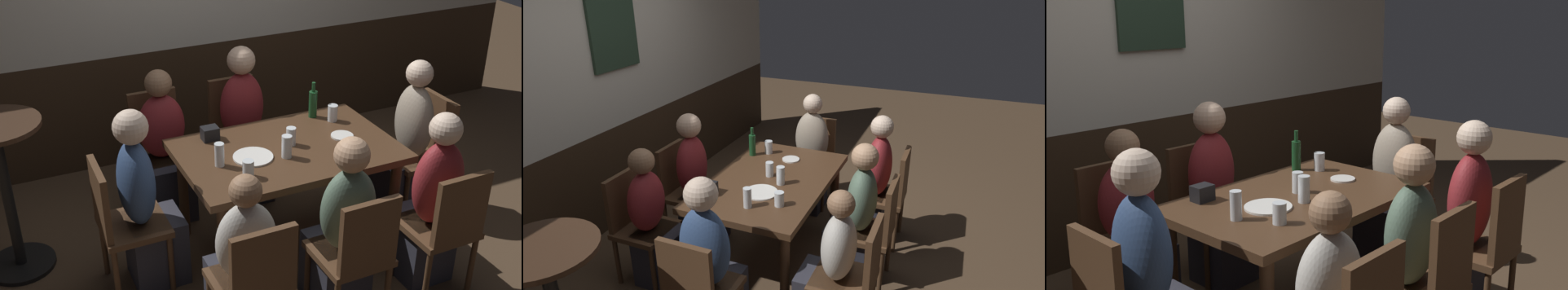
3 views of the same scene
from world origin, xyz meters
TOP-DOWN VIEW (x-y plane):
  - ground_plane at (0.00, 0.00)m, footprint 12.00×12.00m
  - wall_back at (0.00, 1.65)m, footprint 6.40×0.13m
  - dining_table at (0.00, 0.00)m, footprint 1.42×0.90m
  - chair_left_near at (-0.62, -0.87)m, footprint 0.40×0.40m
  - chair_mid_far at (0.00, 0.87)m, footprint 0.40×0.40m
  - chair_right_near at (0.62, -0.87)m, footprint 0.40×0.40m
  - chair_left_far at (-0.62, 0.87)m, footprint 0.40×0.40m
  - chair_head_west at (-1.13, 0.00)m, footprint 0.40×0.40m
  - chair_mid_near at (0.00, -0.87)m, footprint 0.40×0.40m
  - chair_head_east at (1.13, 0.00)m, footprint 0.40×0.40m
  - person_left_near at (-0.62, -0.70)m, footprint 0.34×0.37m
  - person_mid_far at (-0.00, 0.71)m, footprint 0.34×0.37m
  - person_right_near at (0.62, -0.71)m, footprint 0.34×0.37m
  - person_left_far at (-0.62, 0.70)m, footprint 0.34×0.37m
  - person_head_west at (-0.97, 0.00)m, footprint 0.37×0.34m
  - person_mid_near at (0.00, -0.71)m, footprint 0.34×0.37m
  - person_head_east at (0.96, 0.00)m, footprint 0.37×0.34m
  - pint_glass_stout at (-0.06, -0.11)m, footprint 0.07×0.07m
  - highball_clear at (0.04, 0.03)m, footprint 0.06×0.06m
  - tumbler_water at (0.47, 0.23)m, footprint 0.07×0.07m
  - pint_glass_amber at (-0.38, -0.24)m, footprint 0.07×0.07m
  - beer_glass_tall at (-0.49, -0.04)m, footprint 0.06×0.06m
  - beer_bottle_green at (0.38, 0.35)m, footprint 0.06×0.06m
  - plate_white_large at (-0.26, -0.03)m, footprint 0.26×0.26m
  - plate_white_small at (0.41, -0.01)m, footprint 0.15×0.15m
  - condiment_caddy at (-0.42, 0.32)m, footprint 0.11×0.09m
  - side_bar_table at (-1.72, 0.48)m, footprint 0.56×0.56m

SIDE VIEW (x-z plane):
  - ground_plane at x=0.00m, z-range 0.00..0.00m
  - person_left_near at x=-0.62m, z-range -0.09..0.99m
  - person_left_far at x=-0.62m, z-range -0.09..1.03m
  - person_mid_near at x=0.00m, z-range -0.09..1.07m
  - chair_left_near at x=-0.62m, z-range 0.06..0.94m
  - chair_mid_far at x=0.00m, z-range 0.06..0.94m
  - chair_right_near at x=0.62m, z-range 0.06..0.94m
  - chair_left_far at x=-0.62m, z-range 0.06..0.94m
  - chair_head_west at x=-1.13m, z-range 0.06..0.94m
  - chair_mid_near at x=0.00m, z-range 0.06..0.94m
  - chair_head_east at x=1.13m, z-range 0.06..0.94m
  - person_right_near at x=0.62m, z-range -0.09..1.09m
  - person_head_east at x=0.96m, z-range -0.09..1.09m
  - person_mid_far at x=0.00m, z-range -0.09..1.11m
  - person_head_west at x=-0.97m, z-range -0.09..1.11m
  - side_bar_table at x=-1.72m, z-range 0.09..1.14m
  - dining_table at x=0.00m, z-range 0.28..1.02m
  - plate_white_large at x=-0.26m, z-range 0.74..0.75m
  - plate_white_small at x=0.41m, z-range 0.74..0.75m
  - condiment_caddy at x=-0.42m, z-range 0.74..0.83m
  - pint_glass_amber at x=-0.38m, z-range 0.73..0.84m
  - highball_clear at x=0.04m, z-range 0.73..0.85m
  - tumbler_water at x=0.47m, z-range 0.73..0.85m
  - pint_glass_stout at x=-0.06m, z-range 0.73..0.88m
  - beer_glass_tall at x=-0.49m, z-range 0.73..0.88m
  - beer_bottle_green at x=0.38m, z-range 0.71..0.98m
  - wall_back at x=0.00m, z-range 0.00..2.60m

